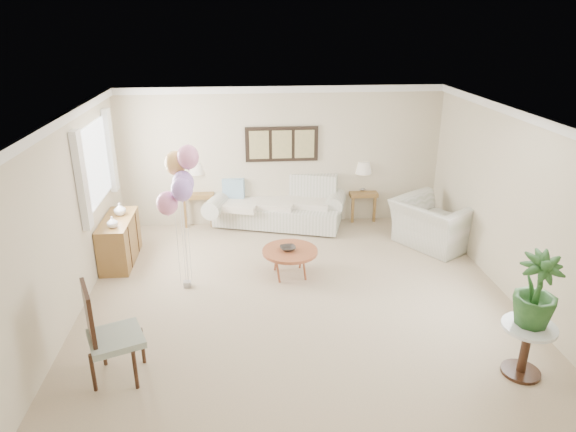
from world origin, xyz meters
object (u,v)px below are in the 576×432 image
object	(u,v)px
accent_chair	(107,332)
coffee_table	(290,252)
armchair	(434,224)
sofa	(278,205)
balloon_cluster	(179,180)

from	to	relation	value
accent_chair	coffee_table	bearing A→B (deg)	45.32
coffee_table	armchair	size ratio (longest dim) A/B	0.68
sofa	armchair	world-z (taller)	sofa
sofa	balloon_cluster	size ratio (longest dim) A/B	1.33
coffee_table	armchair	distance (m)	2.74
balloon_cluster	accent_chair	bearing A→B (deg)	-108.08
sofa	balloon_cluster	bearing A→B (deg)	-122.46
sofa	coffee_table	world-z (taller)	sofa
accent_chair	armchair	bearing A→B (deg)	33.01
sofa	coffee_table	bearing A→B (deg)	-89.28
armchair	balloon_cluster	bearing A→B (deg)	72.44
sofa	balloon_cluster	distance (m)	3.11
accent_chair	balloon_cluster	size ratio (longest dim) A/B	0.53
balloon_cluster	armchair	bearing A→B (deg)	15.37
coffee_table	armchair	world-z (taller)	armchair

